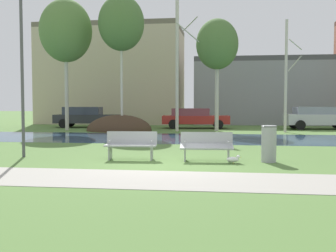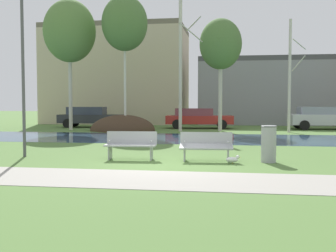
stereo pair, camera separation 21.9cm
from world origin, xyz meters
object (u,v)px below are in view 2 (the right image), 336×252
(bench_left, at_px, (131,144))
(trash_bin, at_px, (269,143))
(parked_sedan_second_red, at_px, (198,118))
(parked_hatch_third_silver, at_px, (322,117))
(bench_right, at_px, (206,146))
(streetlamp, at_px, (22,41))
(parked_van_nearest_dark, at_px, (91,117))
(seagull, at_px, (233,159))

(bench_left, bearing_deg, trash_bin, -0.07)
(parked_sedan_second_red, xyz_separation_m, parked_hatch_third_silver, (8.27, 0.06, 0.05))
(bench_right, xyz_separation_m, parked_sedan_second_red, (-1.45, 15.84, 0.27))
(bench_right, relative_size, parked_hatch_third_silver, 0.36)
(parked_sedan_second_red, relative_size, parked_hatch_third_silver, 1.03)
(bench_left, xyz_separation_m, parked_sedan_second_red, (0.90, 15.84, 0.27))
(bench_right, height_order, parked_sedan_second_red, parked_sedan_second_red)
(bench_right, height_order, parked_hatch_third_silver, parked_hatch_third_silver)
(bench_left, bearing_deg, parked_sedan_second_red, 86.73)
(parked_hatch_third_silver, bearing_deg, parked_sedan_second_red, -179.62)
(bench_right, bearing_deg, parked_sedan_second_red, 95.22)
(bench_right, bearing_deg, streetlamp, 178.79)
(streetlamp, height_order, parked_van_nearest_dark, streetlamp)
(parked_hatch_third_silver, bearing_deg, streetlamp, -129.05)
(seagull, height_order, parked_hatch_third_silver, parked_hatch_third_silver)
(seagull, bearing_deg, streetlamp, 175.02)
(trash_bin, xyz_separation_m, streetlamp, (-7.83, 0.13, 3.21))
(seagull, bearing_deg, parked_sedan_second_red, 97.85)
(seagull, xyz_separation_m, parked_sedan_second_red, (-2.25, 16.31, 0.61))
(bench_right, xyz_separation_m, parked_van_nearest_dark, (-9.21, 15.91, 0.30))
(parked_van_nearest_dark, bearing_deg, bench_right, -59.94)
(bench_left, xyz_separation_m, parked_hatch_third_silver, (9.17, 15.90, 0.32))
(parked_sedan_second_red, bearing_deg, streetlamp, -106.06)
(streetlamp, relative_size, parked_van_nearest_dark, 1.20)
(bench_right, relative_size, parked_van_nearest_dark, 0.34)
(bench_right, bearing_deg, trash_bin, -0.16)
(bench_left, height_order, seagull, bench_left)
(trash_bin, height_order, parked_sedan_second_red, parked_sedan_second_red)
(seagull, xyz_separation_m, streetlamp, (-6.77, 0.59, 3.65))
(parked_van_nearest_dark, xyz_separation_m, parked_sedan_second_red, (7.76, -0.07, -0.04))
(parked_van_nearest_dark, relative_size, parked_hatch_third_silver, 1.05)
(streetlamp, xyz_separation_m, parked_hatch_third_silver, (12.79, 15.77, -2.98))
(trash_bin, bearing_deg, streetlamp, 179.04)
(trash_bin, relative_size, streetlamp, 0.19)
(bench_left, bearing_deg, streetlamp, 178.01)
(parked_van_nearest_dark, xyz_separation_m, parked_hatch_third_silver, (16.02, -0.01, 0.02))
(parked_van_nearest_dark, bearing_deg, bench_left, -66.70)
(bench_left, xyz_separation_m, seagull, (3.15, -0.46, -0.34))
(bench_left, xyz_separation_m, trash_bin, (4.21, -0.01, 0.10))
(bench_right, xyz_separation_m, seagull, (0.80, -0.46, -0.34))
(bench_right, distance_m, parked_van_nearest_dark, 18.38)
(bench_left, distance_m, trash_bin, 4.21)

